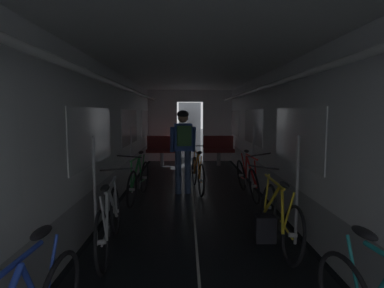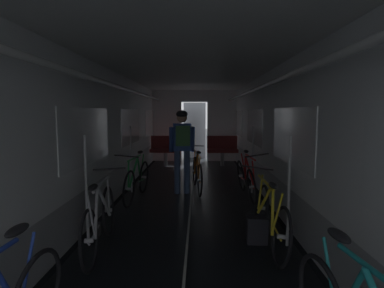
{
  "view_description": "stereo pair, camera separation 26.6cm",
  "coord_description": "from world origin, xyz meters",
  "views": [
    {
      "loc": [
        -0.12,
        -1.7,
        1.68
      ],
      "look_at": [
        0.0,
        5.13,
        0.99
      ],
      "focal_mm": 28.97,
      "sensor_mm": 36.0,
      "label": 1
    },
    {
      "loc": [
        0.14,
        -1.7,
        1.68
      ],
      "look_at": [
        0.0,
        5.13,
        0.99
      ],
      "focal_mm": 28.97,
      "sensor_mm": 36.0,
      "label": 2
    }
  ],
  "objects": [
    {
      "name": "train_car_shell",
      "position": [
        -0.0,
        3.6,
        1.7
      ],
      "size": [
        3.14,
        12.34,
        2.57
      ],
      "color": "black",
      "rests_on": "ground"
    },
    {
      "name": "bench_seat_far_left",
      "position": [
        -0.9,
        8.07,
        0.57
      ],
      "size": [
        0.98,
        0.51,
        0.95
      ],
      "color": "gray",
      "rests_on": "ground"
    },
    {
      "name": "bench_seat_far_right",
      "position": [
        0.9,
        8.07,
        0.57
      ],
      "size": [
        0.98,
        0.51,
        0.95
      ],
      "color": "gray",
      "rests_on": "ground"
    },
    {
      "name": "bicycle_green",
      "position": [
        -1.05,
        4.16,
        0.38
      ],
      "size": [
        0.44,
        1.69,
        0.95
      ],
      "color": "black",
      "rests_on": "ground"
    },
    {
      "name": "bicycle_silver",
      "position": [
        -1.05,
        1.92,
        0.38
      ],
      "size": [
        0.44,
        1.69,
        0.94
      ],
      "color": "black",
      "rests_on": "ground"
    },
    {
      "name": "bicycle_red",
      "position": [
        1.1,
        4.37,
        0.38
      ],
      "size": [
        0.44,
        1.69,
        0.96
      ],
      "color": "black",
      "rests_on": "ground"
    },
    {
      "name": "bicycle_yellow",
      "position": [
        1.04,
        2.08,
        0.38
      ],
      "size": [
        0.44,
        1.69,
        0.96
      ],
      "color": "black",
      "rests_on": "ground"
    },
    {
      "name": "person_cyclist_aisle",
      "position": [
        -0.19,
        4.61,
        1.07
      ],
      "size": [
        0.55,
        0.42,
        1.73
      ],
      "color": "#384C75",
      "rests_on": "ground"
    },
    {
      "name": "bicycle_orange_in_aisle",
      "position": [
        0.12,
        4.88,
        0.38
      ],
      "size": [
        0.44,
        1.69,
        0.94
      ],
      "color": "black",
      "rests_on": "ground"
    },
    {
      "name": "backpack_on_floor",
      "position": [
        0.9,
        2.19,
        0.17
      ],
      "size": [
        0.27,
        0.21,
        0.34
      ],
      "primitive_type": "cube",
      "rotation": [
        0.0,
        0.0,
        -0.03
      ],
      "color": "black",
      "rests_on": "ground"
    }
  ]
}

